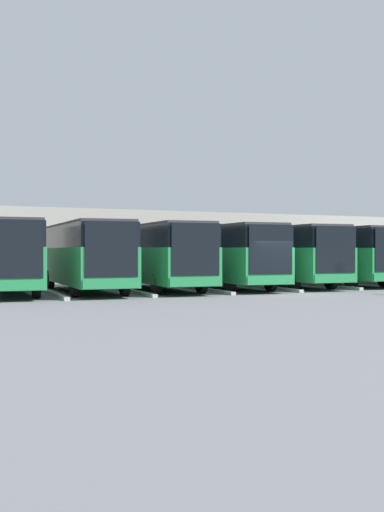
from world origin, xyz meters
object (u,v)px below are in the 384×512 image
Objects in this scene: bus_2 at (281,254)px; bus_3 at (222,254)px; bus_5 at (84,254)px; bus_4 at (157,254)px; bus_1 at (333,254)px; bus_6 at (2,254)px; bus_0 at (384,254)px.

bus_3 is (3.88, 0.13, 0.00)m from bus_2.
bus_5 is (7.75, -0.03, 0.00)m from bus_3.
bus_2 and bus_4 have the same top height.
bus_1 and bus_4 have the same top height.
bus_4 is at bearing 4.14° from bus_3.
bus_1 is 1.00× the size of bus_6.
bus_5 is (3.88, 0.01, 0.00)m from bus_4.
bus_0 is at bearing -175.97° from bus_6.
bus_2 is (7.75, 0.01, 0.00)m from bus_0.
bus_0 is 1.00× the size of bus_4.
bus_3 is (11.63, 0.14, 0.00)m from bus_0.
bus_0 is at bearing -174.88° from bus_4.
bus_0 is 1.00× the size of bus_6.
bus_6 is at bearing -1.18° from bus_5.
bus_5 is (19.38, 0.12, 0.00)m from bus_0.
bus_0 and bus_6 have the same top height.
bus_5 is (11.63, 0.11, 0.00)m from bus_2.
bus_2 is 15.51m from bus_6.
bus_6 is (19.38, -0.11, 0.00)m from bus_1.
bus_0 and bus_3 have the same top height.
bus_2 is 1.00× the size of bus_6.
bus_2 is 1.00× the size of bus_5.
bus_0 is 15.51m from bus_4.
bus_5 is (15.51, 0.29, 0.00)m from bus_1.
bus_4 is (15.51, 0.10, 0.00)m from bus_0.
bus_1 is 3.88m from bus_2.
bus_6 is at bearing 2.62° from bus_3.
bus_4 is (3.88, -0.04, 0.00)m from bus_3.
bus_1 and bus_2 have the same top height.
bus_1 is 15.51m from bus_5.
bus_3 is at bearing -175.86° from bus_4.
bus_5 is 3.90m from bus_6.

